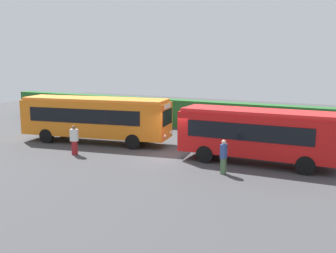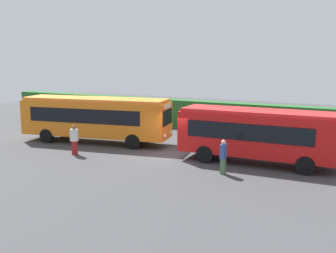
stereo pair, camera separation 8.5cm
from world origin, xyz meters
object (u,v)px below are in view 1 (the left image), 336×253
(person_right, at_px, (224,156))
(person_center, at_px, (224,137))
(person_left, at_px, (74,139))
(bus_orange, at_px, (95,117))
(bus_red, at_px, (258,133))
(person_far, at_px, (326,142))

(person_right, bearing_deg, person_center, 111.33)
(person_left, bearing_deg, person_right, -104.41)
(person_left, xyz_separation_m, person_right, (9.57, 0.26, -0.01))
(person_left, xyz_separation_m, person_center, (7.92, 5.00, -0.05))
(bus_orange, distance_m, person_left, 3.65)
(bus_red, xyz_separation_m, person_right, (-1.05, -2.80, -0.81))
(bus_red, bearing_deg, person_left, -165.41)
(bus_red, distance_m, person_far, 4.46)
(bus_orange, bearing_deg, person_far, -0.30)
(person_left, bearing_deg, person_center, -73.67)
(bus_orange, height_order, person_right, bus_orange)
(bus_red, relative_size, person_right, 5.02)
(bus_red, relative_size, person_far, 4.72)
(bus_orange, height_order, person_center, bus_orange)
(person_right, bearing_deg, bus_orange, 165.42)
(bus_red, distance_m, person_right, 3.10)
(bus_orange, xyz_separation_m, person_far, (14.84, 2.57, -0.79))
(bus_orange, relative_size, person_center, 6.23)
(person_center, height_order, person_right, person_right)
(person_center, bearing_deg, person_far, -103.26)
(bus_orange, bearing_deg, person_left, -84.53)
(person_center, relative_size, person_right, 0.96)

